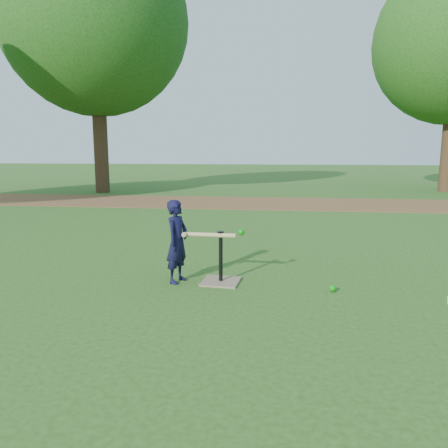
# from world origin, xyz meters

# --- Properties ---
(ground) EXTENTS (80.00, 80.00, 0.00)m
(ground) POSITION_xyz_m (0.00, 0.00, 0.00)
(ground) COLOR #285116
(ground) RESTS_ON ground
(dirt_strip) EXTENTS (24.00, 3.00, 0.01)m
(dirt_strip) POSITION_xyz_m (0.00, 7.50, 0.01)
(dirt_strip) COLOR brown
(dirt_strip) RESTS_ON ground
(child) EXTENTS (0.33, 0.41, 0.98)m
(child) POSITION_xyz_m (-0.78, -0.27, 0.49)
(child) COLOR black
(child) RESTS_ON ground
(wiffle_ball_ground) EXTENTS (0.08, 0.08, 0.08)m
(wiffle_ball_ground) POSITION_xyz_m (1.01, -0.42, 0.04)
(wiffle_ball_ground) COLOR #0C8910
(wiffle_ball_ground) RESTS_ON ground
(batting_tee) EXTENTS (0.47, 0.47, 0.61)m
(batting_tee) POSITION_xyz_m (-0.27, -0.23, 0.11)
(batting_tee) COLOR #896E57
(batting_tee) RESTS_ON ground
(swing_action) EXTENTS (0.73, 0.17, 0.10)m
(swing_action) POSITION_xyz_m (-0.34, -0.24, 0.58)
(swing_action) COLOR tan
(swing_action) RESTS_ON ground
(tree_left) EXTENTS (6.40, 6.40, 9.08)m
(tree_left) POSITION_xyz_m (-6.00, 10.00, 5.87)
(tree_left) COLOR #382316
(tree_left) RESTS_ON ground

